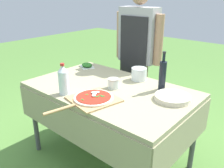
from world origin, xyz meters
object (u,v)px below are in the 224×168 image
Objects in this scene: pizza_on_peel at (92,99)px; mixing_tub at (139,74)px; oil_bottle at (162,75)px; sauce_jar at (113,84)px; person_cook at (138,49)px; plate_stack at (173,97)px; water_bottle at (63,80)px; herb_container at (87,65)px; prep_table at (110,96)px.

mixing_tub is at bearing 100.72° from pizza_on_peel.
sauce_jar is (-0.32, -0.23, -0.09)m from oil_bottle.
person_cook reaches higher than sauce_jar.
oil_bottle reaches higher than pizza_on_peel.
plate_stack is at bearing 53.79° from pizza_on_peel.
oil_bottle is 1.28× the size of water_bottle.
mixing_tub is (-0.27, 0.07, -0.07)m from oil_bottle.
plate_stack is at bearing 33.68° from water_bottle.
herb_container reaches higher than plate_stack.
person_cook is 0.57m from herb_container.
pizza_on_peel is 2.85× the size of herb_container.
mixing_tub is (0.64, 0.05, 0.04)m from herb_container.
oil_bottle is at bearing 144.63° from plate_stack.
pizza_on_peel is at bearing 105.23° from person_cook.
prep_table is at bearing 115.72° from pizza_on_peel.
herb_container is (-0.91, 0.02, -0.11)m from oil_bottle.
pizza_on_peel is at bearing -40.64° from herb_container.
pizza_on_peel is 2.13× the size of plate_stack.
herb_container is at bearing 122.20° from water_bottle.
pizza_on_peel is at bearing -137.79° from plate_stack.
oil_bottle is 0.29m from mixing_tub.
sauce_jar is at bearing -23.37° from herb_container.
prep_table is at bearing 60.83° from water_bottle.
mixing_tub reaches higher than sauce_jar.
sauce_jar is (-0.04, 0.28, 0.02)m from pizza_on_peel.
sauce_jar reaches higher than prep_table.
person_cook reaches higher than prep_table.
prep_table is 14.44× the size of sauce_jar.
person_cook reaches higher than herb_container.
mixing_tub is 0.47m from plate_stack.
sauce_jar is at bearing -98.68° from mixing_tub.
oil_bottle reaches higher than herb_container.
water_bottle is at bearing -121.80° from sauce_jar.
prep_table is 5.57× the size of water_bottle.
herb_container is at bearing 50.66° from person_cook.
oil_bottle is (0.57, -0.46, -0.05)m from person_cook.
plate_stack is (0.69, 0.46, -0.10)m from water_bottle.
prep_table is at bearing -152.13° from sauce_jar.
pizza_on_peel is 0.29m from sauce_jar.
pizza_on_peel is 0.83m from herb_container.
mixing_tub is 0.30m from sauce_jar.
sauce_jar is (0.03, 0.02, 0.12)m from prep_table.
water_bottle is at bearing -57.80° from herb_container.
pizza_on_peel is 5.99× the size of sauce_jar.
herb_container is 0.64m from mixing_tub.
mixing_tub is at bearing 68.11° from water_bottle.
water_bottle reaches higher than sauce_jar.
sauce_jar is at bearing 108.64° from person_cook.
pizza_on_peel is at bearing 13.58° from water_bottle.
person_cook reaches higher than pizza_on_peel.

